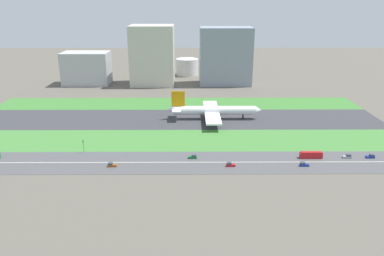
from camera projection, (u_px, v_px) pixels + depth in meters
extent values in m
plane|color=#5B564C|center=(176.00, 119.00, 261.82)|extent=(800.00, 800.00, 0.00)
cube|color=#38383D|center=(176.00, 119.00, 261.81)|extent=(280.00, 46.00, 0.10)
cube|color=#3D7A33|center=(178.00, 103.00, 300.59)|extent=(280.00, 36.00, 0.10)
cube|color=#427F38|center=(174.00, 140.00, 223.02)|extent=(280.00, 36.00, 0.10)
cube|color=#4C4C4F|center=(172.00, 162.00, 192.75)|extent=(280.00, 28.00, 0.10)
cube|color=silver|center=(172.00, 162.00, 192.73)|extent=(266.00, 0.50, 0.01)
cylinder|color=white|center=(215.00, 110.00, 259.93)|extent=(56.00, 6.00, 6.00)
cone|color=white|center=(258.00, 110.00, 260.09)|extent=(4.00, 5.70, 5.70)
cone|color=white|center=(170.00, 109.00, 259.50)|extent=(5.00, 5.40, 5.40)
cube|color=orange|center=(178.00, 99.00, 257.19)|extent=(9.00, 0.80, 11.00)
cube|color=white|center=(177.00, 109.00, 259.46)|extent=(6.00, 16.00, 0.60)
cube|color=white|center=(211.00, 106.00, 274.49)|extent=(10.00, 26.00, 1.00)
cylinder|color=gray|center=(212.00, 111.00, 269.54)|extent=(5.00, 3.20, 3.20)
cube|color=white|center=(213.00, 119.00, 246.11)|extent=(10.00, 26.00, 1.00)
cylinder|color=gray|center=(214.00, 119.00, 252.51)|extent=(5.00, 3.20, 3.20)
cylinder|color=black|center=(243.00, 117.00, 261.53)|extent=(1.00, 1.00, 3.20)
cylinder|color=black|center=(209.00, 115.00, 264.71)|extent=(1.00, 1.00, 3.20)
cylinder|color=black|center=(209.00, 118.00, 258.08)|extent=(1.00, 1.00, 3.20)
cube|color=#B2191E|center=(311.00, 155.00, 197.38)|extent=(11.60, 2.50, 3.00)
cube|color=#B2191E|center=(312.00, 152.00, 196.81)|extent=(10.80, 2.30, 0.50)
cube|color=#19662D|center=(193.00, 157.00, 197.34)|extent=(4.40, 1.80, 1.10)
cube|color=#333D4C|center=(194.00, 156.00, 197.02)|extent=(2.20, 1.66, 0.90)
cube|color=navy|center=(304.00, 165.00, 188.19)|extent=(4.40, 1.80, 1.10)
cube|color=#333D4C|center=(303.00, 163.00, 187.86)|extent=(2.20, 1.66, 0.90)
cube|color=brown|center=(112.00, 166.00, 187.66)|extent=(4.40, 1.80, 1.10)
cube|color=#333D4C|center=(110.00, 164.00, 187.33)|extent=(2.20, 1.66, 0.90)
cube|color=navy|center=(370.00, 157.00, 197.86)|extent=(4.40, 1.80, 1.10)
cube|color=#333D4C|center=(372.00, 155.00, 197.54)|extent=(2.20, 1.66, 0.90)
cube|color=#B2191E|center=(231.00, 165.00, 187.99)|extent=(4.40, 1.80, 1.10)
cube|color=#333D4C|center=(229.00, 163.00, 187.66)|extent=(2.20, 1.66, 0.90)
cube|color=#99999E|center=(347.00, 157.00, 197.79)|extent=(4.40, 1.80, 1.10)
cube|color=#333D4C|center=(349.00, 155.00, 197.47)|extent=(2.20, 1.66, 0.90)
cylinder|color=#4C4C51|center=(84.00, 147.00, 203.79)|extent=(0.24, 0.24, 6.00)
cube|color=black|center=(83.00, 141.00, 202.63)|extent=(0.36, 0.36, 1.20)
sphere|color=#19D826|center=(83.00, 141.00, 202.34)|extent=(0.24, 0.24, 0.24)
cube|color=#B2B2B7|center=(87.00, 68.00, 364.18)|extent=(43.54, 26.95, 30.74)
cube|color=beige|center=(153.00, 55.00, 360.53)|extent=(40.61, 35.58, 55.47)
cube|color=gray|center=(225.00, 56.00, 361.20)|extent=(48.68, 29.88, 53.68)
cylinder|color=silver|center=(157.00, 68.00, 409.55)|extent=(20.03, 20.03, 15.67)
cylinder|color=silver|center=(187.00, 67.00, 409.41)|extent=(23.66, 23.66, 17.61)
cylinder|color=silver|center=(215.00, 68.00, 409.89)|extent=(16.15, 16.15, 15.71)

